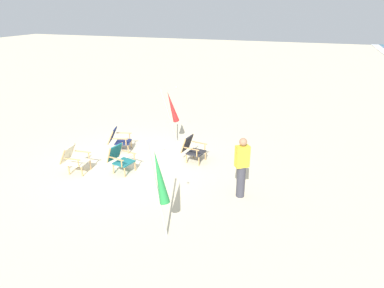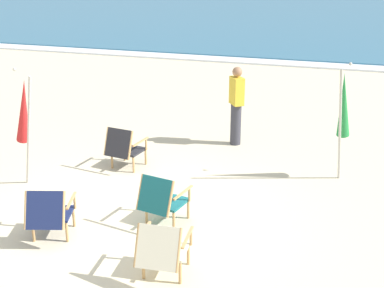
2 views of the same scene
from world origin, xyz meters
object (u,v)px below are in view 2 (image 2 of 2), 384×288
object	(u,v)px
beach_chair_far_center	(124,147)
umbrella_furled_red	(24,112)
beach_chair_front_right	(49,212)
beach_chair_back_left	(162,249)
beach_chair_mid_center	(162,199)
person_near_chairs	(236,105)
umbrella_furled_green	(343,106)

from	to	relation	value
beach_chair_far_center	umbrella_furled_red	xyz separation A→B (m)	(-1.22, -1.17, 0.90)
beach_chair_front_right	beach_chair_back_left	size ratio (longest dim) A/B	1.07
beach_chair_mid_center	person_near_chairs	size ratio (longest dim) A/B	0.50
beach_chair_front_right	person_near_chairs	size ratio (longest dim) A/B	0.52
person_near_chairs	beach_chair_front_right	bearing A→B (deg)	-109.56
beach_chair_far_center	beach_chair_back_left	world-z (taller)	beach_chair_far_center
beach_chair_back_left	person_near_chairs	xyz separation A→B (m)	(-0.21, 4.97, 0.41)
beach_chair_far_center	person_near_chairs	xyz separation A→B (m)	(1.66, 1.91, 0.41)
beach_chair_back_left	person_near_chairs	size ratio (longest dim) A/B	0.49
beach_chair_far_center	umbrella_furled_red	distance (m)	1.91
beach_chair_front_right	umbrella_furled_red	xyz separation A→B (m)	(-1.26, 1.47, 0.90)
beach_chair_back_left	umbrella_furled_red	size ratio (longest dim) A/B	0.39
beach_chair_front_right	beach_chair_back_left	distance (m)	1.87
beach_chair_back_left	person_near_chairs	bearing A→B (deg)	92.37
beach_chair_far_center	beach_chair_mid_center	bearing A→B (deg)	-52.17
beach_chair_mid_center	umbrella_furled_red	size ratio (longest dim) A/B	0.40
beach_chair_mid_center	person_near_chairs	distance (m)	3.73
beach_chair_far_center	umbrella_furled_green	bearing A→B (deg)	9.10
beach_chair_back_left	beach_chair_mid_center	xyz separation A→B (m)	(-0.47, 1.27, 0.00)
beach_chair_front_right	umbrella_furled_green	xyz separation A→B (m)	(3.72, 3.24, 0.94)
beach_chair_mid_center	umbrella_furled_green	size ratio (longest dim) A/B	0.39
beach_chair_far_center	beach_chair_mid_center	distance (m)	2.27
umbrella_furled_green	umbrella_furled_red	world-z (taller)	umbrella_furled_green
umbrella_furled_green	beach_chair_mid_center	bearing A→B (deg)	-134.74
beach_chair_far_center	beach_chair_front_right	bearing A→B (deg)	-89.02
beach_chair_far_center	umbrella_furled_red	world-z (taller)	umbrella_furled_red
beach_chair_front_right	beach_chair_back_left	bearing A→B (deg)	-13.27
beach_chair_front_right	umbrella_furled_red	world-z (taller)	umbrella_furled_red
umbrella_furled_green	beach_chair_back_left	bearing A→B (deg)	-117.41
umbrella_furled_green	umbrella_furled_red	distance (m)	5.29
person_near_chairs	beach_chair_back_left	bearing A→B (deg)	-87.63
beach_chair_front_right	beach_chair_back_left	xyz separation A→B (m)	(1.82, -0.43, -0.00)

